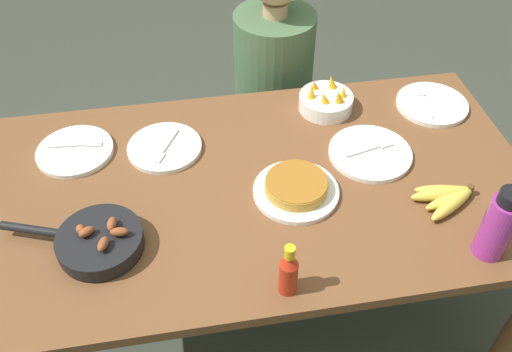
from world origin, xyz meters
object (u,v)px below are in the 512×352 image
(empty_plate_near_front, at_px, (165,148))
(hot_sauce_bottle, at_px, (288,272))
(banana_bunch, at_px, (447,197))
(empty_plate_mid_edge, at_px, (75,151))
(skillet, at_px, (98,241))
(frittata_plate_center, at_px, (296,188))
(water_bottle, at_px, (499,225))
(fruit_bowl_mango, at_px, (326,101))
(person_figure, at_px, (273,110))
(empty_plate_far_left, at_px, (432,104))
(empty_plate_far_right, at_px, (370,153))

(empty_plate_near_front, distance_m, hot_sauce_bottle, 0.64)
(banana_bunch, height_order, empty_plate_mid_edge, banana_bunch)
(skillet, xyz_separation_m, frittata_plate_center, (0.56, 0.11, -0.01))
(water_bottle, bearing_deg, hot_sauce_bottle, -177.11)
(empty_plate_mid_edge, xyz_separation_m, hot_sauce_bottle, (0.56, -0.61, 0.06))
(empty_plate_mid_edge, bearing_deg, fruit_bowl_mango, 6.05)
(empty_plate_near_front, relative_size, person_figure, 0.20)
(empty_plate_far_left, bearing_deg, water_bottle, -99.50)
(water_bottle, bearing_deg, empty_plate_near_front, 146.33)
(empty_plate_far_left, height_order, empty_plate_far_right, same)
(empty_plate_far_left, relative_size, empty_plate_mid_edge, 1.03)
(empty_plate_far_right, relative_size, fruit_bowl_mango, 1.42)
(empty_plate_mid_edge, height_order, person_figure, person_figure)
(empty_plate_near_front, bearing_deg, empty_plate_mid_edge, 173.76)
(empty_plate_far_left, distance_m, fruit_bowl_mango, 0.37)
(frittata_plate_center, xyz_separation_m, empty_plate_far_right, (0.27, 0.12, -0.01))
(hot_sauce_bottle, bearing_deg, fruit_bowl_mango, 67.91)
(empty_plate_far_left, xyz_separation_m, empty_plate_far_right, (-0.29, -0.21, -0.00))
(skillet, relative_size, empty_plate_near_front, 1.61)
(empty_plate_mid_edge, relative_size, person_figure, 0.20)
(water_bottle, bearing_deg, fruit_bowl_mango, 111.64)
(empty_plate_mid_edge, distance_m, fruit_bowl_mango, 0.85)
(frittata_plate_center, xyz_separation_m, empty_plate_near_front, (-0.37, 0.26, -0.01))
(empty_plate_far_left, xyz_separation_m, empty_plate_mid_edge, (-1.21, -0.04, 0.00))
(skillet, bearing_deg, empty_plate_far_right, -144.62)
(person_figure, bearing_deg, banana_bunch, -67.71)
(banana_bunch, xyz_separation_m, frittata_plate_center, (-0.42, 0.10, 0.00))
(empty_plate_mid_edge, xyz_separation_m, fruit_bowl_mango, (0.84, 0.09, 0.02))
(fruit_bowl_mango, bearing_deg, frittata_plate_center, -116.58)
(empty_plate_far_left, distance_m, empty_plate_far_right, 0.36)
(empty_plate_far_right, height_order, empty_plate_mid_edge, same)
(empty_plate_far_right, distance_m, person_figure, 0.70)
(empty_plate_far_right, bearing_deg, banana_bunch, -55.76)
(hot_sauce_bottle, xyz_separation_m, person_figure, (0.17, 1.06, -0.34))
(fruit_bowl_mango, bearing_deg, banana_bunch, -64.27)
(empty_plate_far_left, height_order, person_figure, person_figure)
(frittata_plate_center, relative_size, hot_sauce_bottle, 1.51)
(water_bottle, relative_size, person_figure, 0.19)
(empty_plate_far_right, relative_size, empty_plate_mid_edge, 1.09)
(empty_plate_far_right, bearing_deg, skillet, -164.33)
(frittata_plate_center, bearing_deg, skillet, -169.00)
(empty_plate_mid_edge, bearing_deg, skillet, -77.22)
(skillet, bearing_deg, empty_plate_far_left, -138.88)
(hot_sauce_bottle, bearing_deg, person_figure, 80.77)
(empty_plate_mid_edge, bearing_deg, banana_bunch, -20.14)
(fruit_bowl_mango, relative_size, water_bottle, 0.83)
(empty_plate_mid_edge, bearing_deg, empty_plate_far_right, -10.25)
(banana_bunch, relative_size, hot_sauce_bottle, 1.19)
(skillet, xyz_separation_m, empty_plate_far_right, (0.83, 0.23, -0.02))
(empty_plate_mid_edge, distance_m, water_bottle, 1.25)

